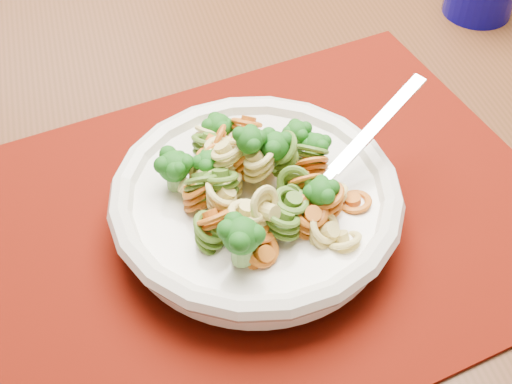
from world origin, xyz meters
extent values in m
cube|color=#4F351A|center=(0.00, 0.00, 0.00)|extent=(4.00, 4.00, 0.01)
cube|color=#4D2815|center=(0.03, -0.57, 0.73)|extent=(1.28, 0.87, 0.04)
cube|color=#4D2815|center=(0.57, -0.20, 0.36)|extent=(0.07, 0.07, 0.71)
cube|color=#510903|center=(0.05, -0.69, 0.76)|extent=(0.56, 0.48, 0.00)
cylinder|color=white|center=(0.04, -0.70, 0.76)|extent=(0.10, 0.10, 0.01)
cylinder|color=white|center=(0.04, -0.70, 0.78)|extent=(0.22, 0.22, 0.03)
torus|color=white|center=(0.04, -0.70, 0.79)|extent=(0.24, 0.24, 0.02)
camera|label=1|loc=(-0.04, -1.08, 1.21)|focal=50.00mm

